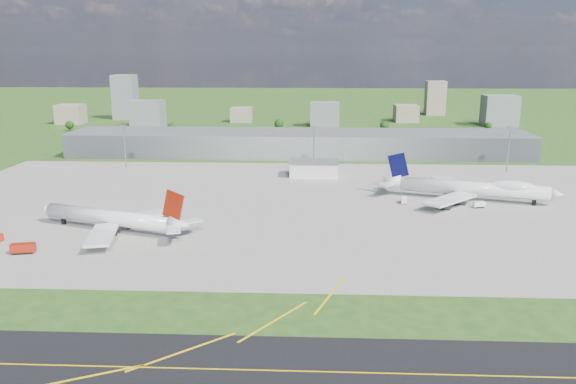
{
  "coord_description": "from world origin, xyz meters",
  "views": [
    {
      "loc": [
        9.24,
        -203.06,
        67.37
      ],
      "look_at": [
        -0.96,
        27.77,
        9.0
      ],
      "focal_mm": 35.0,
      "sensor_mm": 36.0,
      "label": 1
    }
  ],
  "objects_px": {
    "fire_truck": "(23,249)",
    "van_white_far": "(479,205)",
    "airliner_blue_quad": "(473,188)",
    "tug_yellow": "(181,222)",
    "airliner_red_twin": "(114,219)",
    "van_white_near": "(404,200)"
  },
  "relations": [
    {
      "from": "van_white_far",
      "to": "airliner_red_twin",
      "type": "bearing_deg",
      "value": 179.82
    },
    {
      "from": "airliner_blue_quad",
      "to": "van_white_far",
      "type": "xyz_separation_m",
      "value": [
        -0.44,
        -12.33,
        -4.45
      ]
    },
    {
      "from": "airliner_red_twin",
      "to": "van_white_far",
      "type": "xyz_separation_m",
      "value": [
        148.99,
        39.82,
        -3.71
      ]
    },
    {
      "from": "airliner_blue_quad",
      "to": "van_white_far",
      "type": "bearing_deg",
      "value": -76.63
    },
    {
      "from": "tug_yellow",
      "to": "van_white_near",
      "type": "xyz_separation_m",
      "value": [
        94.09,
        35.5,
        0.49
      ]
    },
    {
      "from": "airliner_red_twin",
      "to": "fire_truck",
      "type": "xyz_separation_m",
      "value": [
        -22.92,
        -25.29,
        -3.29
      ]
    },
    {
      "from": "airliner_blue_quad",
      "to": "van_white_near",
      "type": "xyz_separation_m",
      "value": [
        -32.05,
        -6.21,
        -4.4
      ]
    },
    {
      "from": "airliner_blue_quad",
      "to": "tug_yellow",
      "type": "height_order",
      "value": "airliner_blue_quad"
    },
    {
      "from": "fire_truck",
      "to": "airliner_red_twin",
      "type": "bearing_deg",
      "value": 35.59
    },
    {
      "from": "fire_truck",
      "to": "van_white_near",
      "type": "bearing_deg",
      "value": 14.7
    },
    {
      "from": "airliner_red_twin",
      "to": "fire_truck",
      "type": "distance_m",
      "value": 34.29
    },
    {
      "from": "airliner_red_twin",
      "to": "fire_truck",
      "type": "bearing_deg",
      "value": 66.74
    },
    {
      "from": "airliner_red_twin",
      "to": "van_white_near",
      "type": "height_order",
      "value": "airliner_red_twin"
    },
    {
      "from": "airliner_blue_quad",
      "to": "fire_truck",
      "type": "height_order",
      "value": "airliner_blue_quad"
    },
    {
      "from": "fire_truck",
      "to": "tug_yellow",
      "type": "xyz_separation_m",
      "value": [
        46.22,
        35.74,
        -0.86
      ]
    },
    {
      "from": "fire_truck",
      "to": "van_white_far",
      "type": "distance_m",
      "value": 183.83
    },
    {
      "from": "airliner_blue_quad",
      "to": "fire_truck",
      "type": "relative_size",
      "value": 9.42
    },
    {
      "from": "airliner_blue_quad",
      "to": "van_white_near",
      "type": "height_order",
      "value": "airliner_blue_quad"
    },
    {
      "from": "tug_yellow",
      "to": "van_white_near",
      "type": "bearing_deg",
      "value": 8.46
    },
    {
      "from": "van_white_near",
      "to": "van_white_far",
      "type": "bearing_deg",
      "value": -92.39
    },
    {
      "from": "airliner_red_twin",
      "to": "fire_truck",
      "type": "relative_size",
      "value": 8.04
    },
    {
      "from": "tug_yellow",
      "to": "van_white_near",
      "type": "relative_size",
      "value": 0.64
    }
  ]
}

